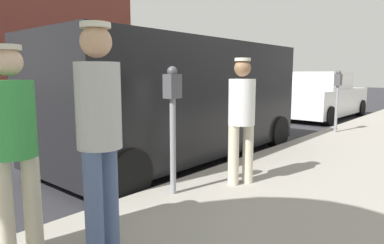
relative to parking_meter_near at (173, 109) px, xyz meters
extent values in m
plane|color=#2D2D33|center=(-1.35, 0.78, -1.18)|extent=(80.00, 80.00, 0.00)
cylinder|color=gray|center=(0.00, 0.00, -0.46)|extent=(0.07, 0.07, 1.15)
cube|color=#4C4C51|center=(0.00, 0.00, 0.26)|extent=(0.14, 0.18, 0.28)
sphere|color=#47474C|center=(0.00, 0.00, 0.43)|extent=(0.12, 0.12, 0.12)
cylinder|color=gray|center=(0.00, 5.79, -0.46)|extent=(0.07, 0.07, 1.15)
cube|color=#4C4C51|center=(0.00, 5.79, 0.26)|extent=(0.14, 0.18, 0.28)
sphere|color=#47474C|center=(0.00, 5.79, 0.43)|extent=(0.12, 0.12, 0.12)
cylinder|color=#4C608C|center=(0.59, -1.47, -0.60)|extent=(0.14, 0.14, 0.87)
cylinder|color=#4C608C|center=(0.51, -1.27, -0.60)|extent=(0.14, 0.14, 0.87)
cylinder|color=#B7B7B7|center=(0.55, -1.37, 0.16)|extent=(0.34, 0.34, 0.65)
sphere|color=tan|center=(0.55, -1.37, 0.64)|extent=(0.24, 0.24, 0.24)
cylinder|color=silver|center=(0.55, -1.37, 0.75)|extent=(0.22, 0.22, 0.04)
cylinder|color=beige|center=(0.45, 0.95, -0.64)|extent=(0.14, 0.14, 0.78)
cylinder|color=beige|center=(0.36, 0.75, -0.64)|extent=(0.14, 0.14, 0.78)
cylinder|color=white|center=(0.40, 0.85, 0.04)|extent=(0.34, 0.34, 0.59)
sphere|color=#8C6647|center=(0.40, 0.85, 0.47)|extent=(0.21, 0.21, 0.21)
cylinder|color=silver|center=(0.40, 0.85, 0.58)|extent=(0.20, 0.20, 0.04)
cylinder|color=beige|center=(0.02, -1.90, -0.64)|extent=(0.14, 0.14, 0.79)
cylinder|color=beige|center=(0.02, -1.68, -0.64)|extent=(0.14, 0.14, 0.79)
cylinder|color=green|center=(0.02, -1.79, 0.06)|extent=(0.34, 0.34, 0.59)
sphere|color=beige|center=(0.02, -1.79, 0.49)|extent=(0.21, 0.21, 0.21)
cylinder|color=silver|center=(0.02, -1.79, 0.60)|extent=(0.20, 0.20, 0.04)
cube|color=black|center=(-1.50, 1.76, -0.01)|extent=(2.06, 5.22, 1.96)
cube|color=black|center=(-1.53, 4.21, 0.38)|extent=(1.84, 0.10, 0.88)
cylinder|color=black|center=(-2.47, 3.80, -0.84)|extent=(0.23, 0.68, 0.68)
cylinder|color=black|center=(-0.57, 3.82, -0.84)|extent=(0.23, 0.68, 0.68)
cylinder|color=black|center=(-2.43, -0.30, -0.84)|extent=(0.23, 0.68, 0.68)
cylinder|color=black|center=(-0.53, -0.28, -0.84)|extent=(0.23, 0.68, 0.68)
cube|color=white|center=(-1.69, 9.43, -0.57)|extent=(1.89, 4.43, 0.89)
cube|color=white|center=(-1.69, 9.21, 0.17)|extent=(1.63, 2.00, 0.60)
cylinder|color=black|center=(-2.52, 11.09, -0.88)|extent=(0.23, 0.60, 0.60)
cylinder|color=black|center=(-0.80, 11.07, -0.88)|extent=(0.23, 0.60, 0.60)
cylinder|color=black|center=(-2.58, 7.80, -0.88)|extent=(0.23, 0.60, 0.60)
cylinder|color=black|center=(-0.86, 7.77, -0.88)|extent=(0.23, 0.60, 0.60)
camera|label=1|loc=(2.76, -2.85, 0.40)|focal=31.87mm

